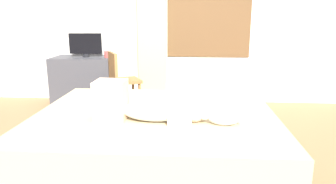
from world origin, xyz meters
name	(u,v)px	position (x,y,z in m)	size (l,w,h in m)	color
ground_plane	(154,169)	(0.00, 0.00, 0.00)	(16.00, 16.00, 0.00)	olive
back_wall_with_window	(172,8)	(0.02, 2.42, 1.45)	(6.40, 0.14, 2.90)	silver
bed	(156,137)	(0.00, 0.19, 0.23)	(2.25, 1.90, 0.47)	brown
person_lying	(143,107)	(-0.08, -0.03, 0.59)	(0.94, 0.29, 0.34)	silver
cat	(221,117)	(0.57, -0.11, 0.54)	(0.35, 0.16, 0.21)	silver
desk	(85,81)	(-1.29, 2.02, 0.37)	(0.90, 0.56, 0.74)	#38383D
tv_monitor	(86,45)	(-1.24, 2.02, 0.92)	(0.48, 0.10, 0.35)	black
cup	(107,54)	(-0.92, 1.99, 0.79)	(0.08, 0.08, 0.09)	#B23D38
chair_by_desk	(121,78)	(-0.65, 1.64, 0.51)	(0.51, 0.51, 0.86)	brown
curtain_left	(152,26)	(-0.29, 2.30, 1.19)	(0.44, 0.06, 2.39)	#ADCC75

